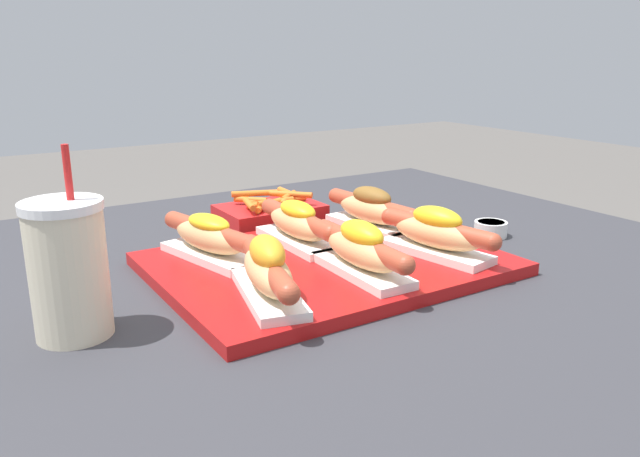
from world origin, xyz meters
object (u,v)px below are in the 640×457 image
object	(u,v)px
hot_dog_2	(436,233)
drink_cup	(69,269)
serving_tray	(327,264)
sauce_bowl	(491,228)
hot_dog_0	(268,270)
hot_dog_1	(361,250)
fries_basket	(270,212)
hot_dog_3	(209,237)
hot_dog_5	(371,209)
hot_dog_4	(298,224)

from	to	relation	value
hot_dog_2	drink_cup	world-z (taller)	drink_cup
serving_tray	sauce_bowl	bearing A→B (deg)	-1.49
hot_dog_0	hot_dog_1	xyz separation A→B (m)	(0.15, 0.01, -0.00)
serving_tray	fries_basket	xyz separation A→B (m)	(0.05, 0.27, 0.01)
drink_cup	fries_basket	size ratio (longest dim) A/B	1.18
serving_tray	sauce_bowl	xyz separation A→B (m)	(0.33, -0.01, 0.01)
hot_dog_0	hot_dog_3	world-z (taller)	hot_dog_0
hot_dog_2	fries_basket	size ratio (longest dim) A/B	1.15
hot_dog_5	fries_basket	bearing A→B (deg)	118.93
hot_dog_3	drink_cup	distance (m)	0.25
hot_dog_4	sauce_bowl	distance (m)	0.35
serving_tray	hot_dog_2	world-z (taller)	hot_dog_2
hot_dog_1	drink_cup	distance (m)	0.37
hot_dog_0	hot_dog_2	bearing A→B (deg)	2.76
hot_dog_3	hot_dog_4	world-z (taller)	hot_dog_4
hot_dog_0	sauce_bowl	size ratio (longest dim) A/B	3.72
sauce_bowl	hot_dog_2	bearing A→B (deg)	-160.89
hot_dog_3	fries_basket	bearing A→B (deg)	42.59
hot_dog_4	hot_dog_3	bearing A→B (deg)	176.86
hot_dog_0	fries_basket	bearing A→B (deg)	61.58
sauce_bowl	hot_dog_3	bearing A→B (deg)	168.38
serving_tray	hot_dog_2	bearing A→B (deg)	-27.24
hot_dog_0	sauce_bowl	xyz separation A→B (m)	(0.48, 0.08, -0.04)
fries_basket	hot_dog_0	bearing A→B (deg)	-118.42
fries_basket	hot_dog_5	bearing A→B (deg)	-61.07
serving_tray	hot_dog_2	distance (m)	0.17
hot_dog_3	hot_dog_5	distance (m)	0.29
drink_cup	hot_dog_2	bearing A→B (deg)	-5.08
hot_dog_1	hot_dog_2	xyz separation A→B (m)	(0.14, 0.01, -0.00)
hot_dog_1	hot_dog_2	world-z (taller)	same
hot_dog_1	hot_dog_5	bearing A→B (deg)	49.55
hot_dog_0	hot_dog_3	distance (m)	0.18
hot_dog_0	drink_cup	size ratio (longest dim) A/B	0.97
hot_dog_2	fries_basket	bearing A→B (deg)	105.52
hot_dog_2	sauce_bowl	xyz separation A→B (m)	(0.19, 0.07, -0.04)
sauce_bowl	fries_basket	xyz separation A→B (m)	(-0.28, 0.28, 0.01)
hot_dog_4	hot_dog_5	size ratio (longest dim) A/B	1.00
serving_tray	sauce_bowl	size ratio (longest dim) A/B	8.63
hot_dog_0	fries_basket	xyz separation A→B (m)	(0.19, 0.36, -0.03)
serving_tray	hot_dog_2	xyz separation A→B (m)	(0.14, -0.07, 0.04)
hot_dog_4	sauce_bowl	xyz separation A→B (m)	(0.33, -0.09, -0.04)
hot_dog_5	hot_dog_0	bearing A→B (deg)	-148.65
hot_dog_1	hot_dog_5	xyz separation A→B (m)	(0.15, 0.17, -0.00)
serving_tray	drink_cup	size ratio (longest dim) A/B	2.25
hot_dog_0	hot_dog_5	bearing A→B (deg)	31.35
hot_dog_3	fries_basket	world-z (taller)	hot_dog_3
hot_dog_4	fries_basket	distance (m)	0.20
serving_tray	hot_dog_1	xyz separation A→B (m)	(0.00, -0.08, 0.04)
hot_dog_0	hot_dog_1	bearing A→B (deg)	2.59
serving_tray	hot_dog_1	bearing A→B (deg)	-88.84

